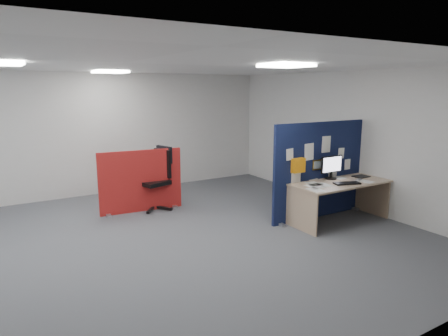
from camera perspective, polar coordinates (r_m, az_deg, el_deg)
name	(u,v)px	position (r m, az deg, el deg)	size (l,w,h in m)	color
floor	(133,249)	(6.22, -12.85, -11.24)	(9.00, 9.00, 0.00)	#505358
ceiling	(124,63)	(5.77, -14.06, 14.40)	(9.00, 7.00, 0.02)	white
wall_back	(78,136)	(9.21, -20.16, 4.36)	(9.00, 0.02, 2.70)	silver
wall_front	(289,237)	(2.82, 9.31, -9.75)	(9.00, 0.02, 2.70)	silver
wall_right	(349,140)	(8.37, 17.40, 3.89)	(0.02, 7.00, 2.70)	silver
ceiling_lights	(132,68)	(6.50, -12.96, 13.80)	(4.10, 4.10, 0.04)	white
navy_divider	(319,170)	(7.51, 13.48, -0.32)	(2.14, 0.30, 1.77)	black
main_desk	(338,191)	(7.42, 15.93, -3.12)	(1.83, 0.82, 0.73)	tan
monitor_main	(331,166)	(7.50, 15.10, 0.25)	(0.49, 0.20, 0.43)	black
keyboard	(347,183)	(7.23, 17.16, -2.09)	(0.45, 0.18, 0.03)	black
mouse	(359,180)	(7.56, 18.70, -1.59)	(0.10, 0.06, 0.03)	#9F9DA3
paper_tray	(361,176)	(7.89, 18.98, -1.15)	(0.28, 0.22, 0.01)	black
red_divider	(141,182)	(7.86, -11.78, -1.92)	(1.60, 0.30, 1.20)	#A01F14
office_chair	(158,174)	(8.02, -9.39, -0.86)	(0.80, 0.77, 1.21)	black
desk_papers	(328,184)	(7.16, 14.70, -2.19)	(1.43, 0.79, 0.00)	white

